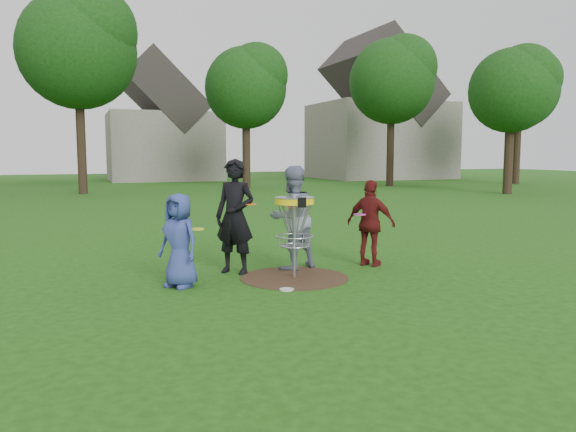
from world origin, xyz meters
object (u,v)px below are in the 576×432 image
object	(u,v)px
player_black	(235,217)
player_blue	(179,240)
player_maroon	(371,223)
player_grey	(292,218)
disc_golf_basket	(295,217)

from	to	relation	value
player_black	player_blue	bearing A→B (deg)	-104.41
player_black	player_maroon	distance (m)	2.50
player_grey	disc_golf_basket	world-z (taller)	player_grey
player_black	disc_golf_basket	world-z (taller)	player_black
player_black	disc_golf_basket	bearing A→B (deg)	2.42
player_blue	player_black	xyz separation A→B (m)	(1.07, 0.66, 0.25)
disc_golf_basket	player_grey	bearing A→B (deg)	71.88
player_maroon	player_blue	bearing A→B (deg)	59.03
player_black	player_grey	distance (m)	1.05
player_blue	player_grey	world-z (taller)	player_grey
player_maroon	disc_golf_basket	bearing A→B (deg)	67.55
player_grey	disc_golf_basket	xyz separation A→B (m)	(-0.24, -0.72, 0.10)
player_black	disc_golf_basket	distance (m)	1.08
player_maroon	player_black	bearing A→B (deg)	46.45
player_grey	player_maroon	world-z (taller)	player_grey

